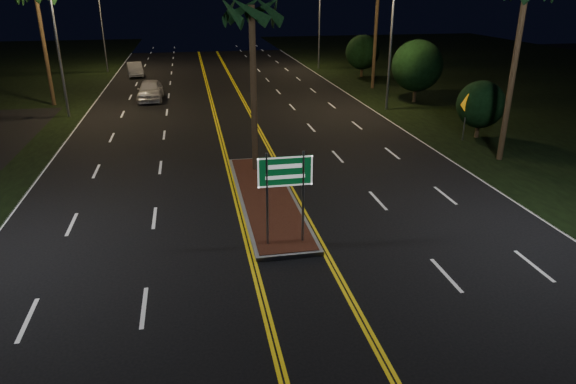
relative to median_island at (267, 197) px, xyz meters
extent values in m
plane|color=black|center=(0.00, -7.00, -0.08)|extent=(120.00, 120.00, 0.00)
cube|color=gray|center=(0.00, 0.00, -0.01)|extent=(2.25, 10.25, 0.15)
cube|color=#592819|center=(0.00, 0.00, 0.08)|extent=(2.00, 10.00, 0.02)
cylinder|color=gray|center=(-0.60, -4.20, 1.67)|extent=(0.08, 0.08, 3.20)
cylinder|color=gray|center=(0.60, -4.20, 1.67)|extent=(0.08, 0.08, 3.20)
cube|color=#07471E|center=(0.00, -4.20, 2.62)|extent=(1.80, 0.04, 1.00)
cube|color=white|center=(0.00, -4.22, 2.62)|extent=(1.80, 0.01, 1.00)
cylinder|color=gray|center=(-11.00, 17.00, 4.42)|extent=(0.18, 0.18, 9.00)
cylinder|color=gray|center=(-11.00, 37.00, 4.42)|extent=(0.18, 0.18, 9.00)
cylinder|color=gray|center=(11.00, 15.00, 4.42)|extent=(0.18, 0.18, 9.00)
cylinder|color=gray|center=(11.00, 35.00, 4.42)|extent=(0.18, 0.18, 9.00)
cylinder|color=#382819|center=(0.00, 3.50, 3.67)|extent=(0.28, 0.28, 7.50)
cylinder|color=#382819|center=(-12.80, 21.00, 3.92)|extent=(0.28, 0.28, 8.00)
cylinder|color=#382819|center=(12.50, 3.00, 4.17)|extent=(0.28, 0.28, 8.50)
cylinder|color=#382819|center=(12.80, 23.00, 4.67)|extent=(0.28, 0.28, 9.50)
cylinder|color=#382819|center=(13.50, 7.00, 0.37)|extent=(0.24, 0.24, 0.90)
sphere|color=black|center=(13.50, 7.00, 1.87)|extent=(2.70, 2.70, 2.70)
cylinder|color=#382819|center=(14.00, 17.00, 0.55)|extent=(0.24, 0.24, 1.26)
sphere|color=black|center=(14.00, 17.00, 2.65)|extent=(3.78, 3.78, 3.78)
cylinder|color=#382819|center=(13.80, 29.00, 0.46)|extent=(0.24, 0.24, 1.08)
sphere|color=black|center=(13.80, 29.00, 2.26)|extent=(3.24, 3.24, 3.24)
imported|color=silver|center=(-5.80, 21.50, 0.82)|extent=(2.38, 5.43, 1.80)
imported|color=silver|center=(-7.96, 33.78, 0.67)|extent=(2.59, 4.78, 1.52)
cylinder|color=gray|center=(12.41, 6.60, 1.08)|extent=(0.07, 0.07, 2.34)
cube|color=#FF9C0D|center=(12.41, 6.58, 2.04)|extent=(1.05, 0.46, 1.13)
camera|label=1|loc=(-2.85, -19.48, 8.15)|focal=32.00mm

